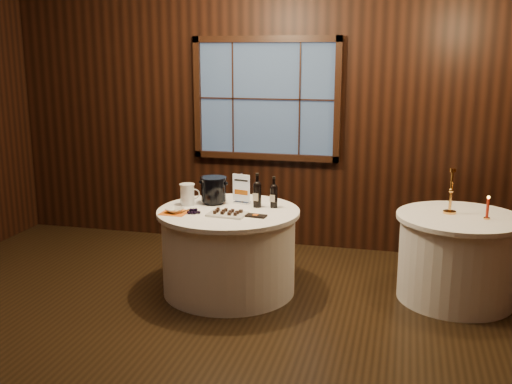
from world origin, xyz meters
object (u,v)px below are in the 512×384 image
(side_table, at_px, (457,258))
(port_bottle_left, at_px, (257,192))
(main_table, at_px, (229,250))
(brass_candlestick, at_px, (451,197))
(sign_stand, at_px, (242,193))
(red_candle, at_px, (487,210))
(grape_bunch, at_px, (193,212))
(ice_bucket, at_px, (214,190))
(cracker_bowl, at_px, (175,210))
(chocolate_plate, at_px, (227,213))
(glass_pitcher, at_px, (188,194))
(port_bottle_right, at_px, (274,194))
(chocolate_box, at_px, (255,216))

(side_table, relative_size, port_bottle_left, 3.43)
(main_table, xyz_separation_m, brass_candlestick, (1.91, 0.36, 0.53))
(sign_stand, height_order, red_candle, sign_stand)
(grape_bunch, height_order, red_candle, red_candle)
(brass_candlestick, distance_m, red_candle, 0.32)
(grape_bunch, relative_size, brass_candlestick, 0.47)
(ice_bucket, distance_m, grape_bunch, 0.42)
(main_table, distance_m, cracker_bowl, 0.63)
(cracker_bowl, bearing_deg, side_table, 11.94)
(chocolate_plate, bearing_deg, brass_candlestick, 16.14)
(glass_pitcher, xyz_separation_m, red_candle, (2.62, 0.17, -0.02))
(port_bottle_right, bearing_deg, chocolate_box, -93.83)
(ice_bucket, distance_m, brass_candlestick, 2.12)
(brass_candlestick, bearing_deg, ice_bucket, -175.32)
(main_table, xyz_separation_m, port_bottle_right, (0.38, 0.18, 0.51))
(glass_pitcher, xyz_separation_m, cracker_bowl, (-0.02, -0.29, -0.08))
(sign_stand, distance_m, red_candle, 2.15)
(main_table, height_order, chocolate_box, chocolate_box)
(main_table, relative_size, port_bottle_left, 4.06)
(port_bottle_left, bearing_deg, chocolate_box, -67.92)
(sign_stand, relative_size, port_bottle_right, 1.00)
(chocolate_plate, height_order, grape_bunch, chocolate_plate)
(side_table, bearing_deg, red_candle, -15.71)
(side_table, bearing_deg, grape_bunch, -167.19)
(chocolate_plate, bearing_deg, grape_bunch, -173.81)
(chocolate_plate, bearing_deg, main_table, 103.56)
(sign_stand, distance_m, ice_bucket, 0.26)
(chocolate_box, height_order, cracker_bowl, cracker_bowl)
(sign_stand, xyz_separation_m, chocolate_box, (0.24, -0.42, -0.09))
(cracker_bowl, relative_size, brass_candlestick, 0.37)
(cracker_bowl, distance_m, brass_candlestick, 2.42)
(side_table, height_order, chocolate_box, chocolate_box)
(port_bottle_left, distance_m, chocolate_box, 0.35)
(sign_stand, xyz_separation_m, cracker_bowl, (-0.48, -0.47, -0.08))
(glass_pitcher, height_order, red_candle, red_candle)
(side_table, distance_m, chocolate_box, 1.81)
(main_table, distance_m, red_candle, 2.27)
(brass_candlestick, bearing_deg, glass_pitcher, -172.99)
(chocolate_plate, height_order, red_candle, red_candle)
(main_table, relative_size, port_bottle_right, 4.47)
(red_candle, bearing_deg, main_table, -173.76)
(main_table, relative_size, chocolate_plate, 3.73)
(side_table, xyz_separation_m, sign_stand, (-1.95, -0.05, 0.48))
(port_bottle_left, relative_size, glass_pitcher, 1.57)
(port_bottle_right, bearing_deg, side_table, 14.28)
(chocolate_box, distance_m, grape_bunch, 0.55)
(side_table, height_order, grape_bunch, grape_bunch)
(side_table, relative_size, sign_stand, 3.76)
(glass_pitcher, bearing_deg, side_table, -13.37)
(chocolate_box, bearing_deg, port_bottle_left, 108.74)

